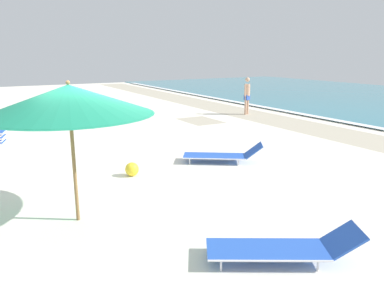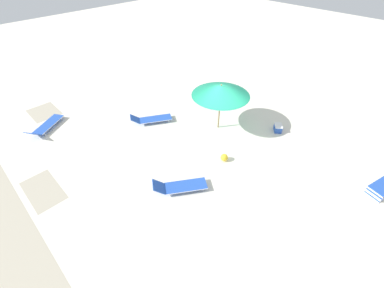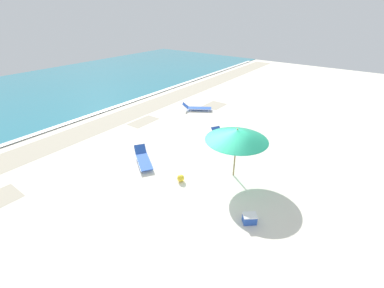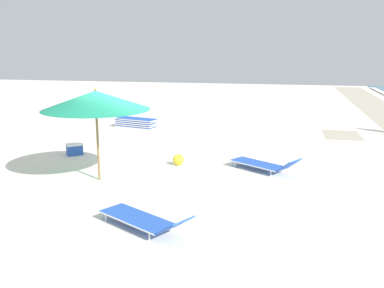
{
  "view_description": "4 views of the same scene",
  "coord_description": "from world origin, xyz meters",
  "px_view_note": "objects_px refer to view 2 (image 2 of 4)",
  "views": [
    {
      "loc": [
        7.08,
        -1.96,
        2.84
      ],
      "look_at": [
        1.0,
        1.51,
        1.15
      ],
      "focal_mm": 35.0,
      "sensor_mm": 36.0,
      "label": 1
    },
    {
      "loc": [
        -5.95,
        7.84,
        7.84
      ],
      "look_at": [
        0.19,
        1.81,
        0.68
      ],
      "focal_mm": 24.0,
      "sensor_mm": 36.0,
      "label": 2
    },
    {
      "loc": [
        -8.37,
        -5.04,
        6.98
      ],
      "look_at": [
        0.52,
        1.52,
        1.09
      ],
      "focal_mm": 24.0,
      "sensor_mm": 36.0,
      "label": 3
    },
    {
      "loc": [
        10.9,
        4.01,
        3.44
      ],
      "look_at": [
        0.26,
        1.71,
        0.96
      ],
      "focal_mm": 40.0,
      "sensor_mm": 36.0,
      "label": 4
    }
  ],
  "objects_px": {
    "sun_lounger_under_umbrella": "(45,126)",
    "sun_lounger_near_water_left": "(151,119)",
    "beach_umbrella": "(221,91)",
    "cooler_box": "(278,128)",
    "beach_ball": "(224,157)",
    "sun_lounger_beside_umbrella": "(180,186)"
  },
  "relations": [
    {
      "from": "sun_lounger_under_umbrella",
      "to": "sun_lounger_near_water_left",
      "type": "relative_size",
      "value": 1.02
    },
    {
      "from": "beach_umbrella",
      "to": "sun_lounger_under_umbrella",
      "type": "distance_m",
      "value": 9.02
    },
    {
      "from": "beach_umbrella",
      "to": "sun_lounger_near_water_left",
      "type": "distance_m",
      "value": 4.02
    },
    {
      "from": "cooler_box",
      "to": "beach_umbrella",
      "type": "bearing_deg",
      "value": 89.17
    },
    {
      "from": "beach_ball",
      "to": "cooler_box",
      "type": "xyz_separation_m",
      "value": [
        -0.49,
        -3.61,
        0.02
      ]
    },
    {
      "from": "sun_lounger_near_water_left",
      "to": "beach_umbrella",
      "type": "bearing_deg",
      "value": -111.83
    },
    {
      "from": "beach_ball",
      "to": "cooler_box",
      "type": "height_order",
      "value": "cooler_box"
    },
    {
      "from": "sun_lounger_under_umbrella",
      "to": "beach_ball",
      "type": "relative_size",
      "value": 6.59
    },
    {
      "from": "sun_lounger_beside_umbrella",
      "to": "beach_ball",
      "type": "relative_size",
      "value": 6.28
    },
    {
      "from": "sun_lounger_near_water_left",
      "to": "cooler_box",
      "type": "distance_m",
      "value": 6.54
    },
    {
      "from": "beach_umbrella",
      "to": "sun_lounger_near_water_left",
      "type": "relative_size",
      "value": 1.29
    },
    {
      "from": "sun_lounger_beside_umbrella",
      "to": "beach_ball",
      "type": "bearing_deg",
      "value": -59.07
    },
    {
      "from": "beach_umbrella",
      "to": "sun_lounger_beside_umbrella",
      "type": "bearing_deg",
      "value": 111.97
    },
    {
      "from": "sun_lounger_beside_umbrella",
      "to": "cooler_box",
      "type": "bearing_deg",
      "value": -62.01
    },
    {
      "from": "beach_umbrella",
      "to": "sun_lounger_beside_umbrella",
      "type": "height_order",
      "value": "beach_umbrella"
    },
    {
      "from": "beach_umbrella",
      "to": "sun_lounger_near_water_left",
      "type": "bearing_deg",
      "value": 38.07
    },
    {
      "from": "sun_lounger_near_water_left",
      "to": "beach_ball",
      "type": "bearing_deg",
      "value": -143.96
    },
    {
      "from": "sun_lounger_under_umbrella",
      "to": "cooler_box",
      "type": "bearing_deg",
      "value": -167.33
    },
    {
      "from": "sun_lounger_near_water_left",
      "to": "cooler_box",
      "type": "xyz_separation_m",
      "value": [
        -5.11,
        -4.09,
        -0.02
      ]
    },
    {
      "from": "sun_lounger_under_umbrella",
      "to": "cooler_box",
      "type": "distance_m",
      "value": 11.81
    },
    {
      "from": "sun_lounger_under_umbrella",
      "to": "sun_lounger_near_water_left",
      "type": "bearing_deg",
      "value": -159.72
    },
    {
      "from": "sun_lounger_beside_umbrella",
      "to": "sun_lounger_near_water_left",
      "type": "bearing_deg",
      "value": 9.17
    }
  ]
}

